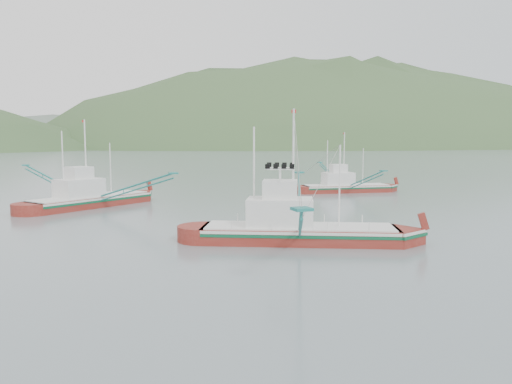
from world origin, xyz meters
name	(u,v)px	position (x,y,z in m)	size (l,w,h in m)	color
ground	(283,243)	(0.00, 0.00, 0.00)	(1200.00, 1200.00, 0.00)	slate
main_boat	(298,213)	(1.12, -0.19, 2.19)	(14.86, 25.05, 10.67)	maroon
bg_boat_right	(345,182)	(22.13, 29.85, 1.42)	(13.04, 22.94, 9.32)	maroon
bg_boat_left	(90,187)	(-13.11, 25.67, 2.26)	(19.31, 23.43, 10.61)	maroon
headland_right	(338,146)	(240.00, 430.00, 0.00)	(684.00, 432.00, 306.00)	#37562C
ridge_distant	(120,146)	(30.00, 560.00, 0.00)	(960.00, 400.00, 240.00)	slate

